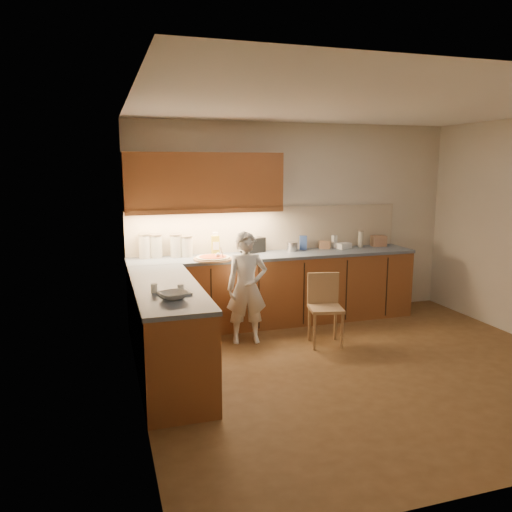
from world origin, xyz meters
name	(u,v)px	position (x,y,z in m)	size (l,w,h in m)	color
room	(372,204)	(0.00, 0.00, 1.68)	(4.54, 4.50, 2.62)	brown
l_counter	(245,300)	(-0.92, 1.25, 0.46)	(3.77, 2.62, 0.92)	brown
backsplash	(269,229)	(-0.38, 1.99, 1.21)	(3.75, 0.02, 0.58)	beige
upper_cabinets	(204,182)	(-1.27, 1.82, 1.85)	(1.95, 0.36, 0.73)	brown
pizza_on_board	(213,258)	(-1.24, 1.53, 0.94)	(0.47, 0.47, 0.19)	tan
child	(247,288)	(-0.94, 1.10, 0.65)	(0.48, 0.31, 1.30)	white
wooden_chair	(325,304)	(-0.10, 0.79, 0.47)	(0.44, 0.44, 0.82)	tan
mixing_bowl	(174,295)	(-1.95, -0.11, 0.95)	(0.24, 0.24, 0.06)	silver
canister_a	(145,246)	(-2.02, 1.88, 1.07)	(0.15, 0.15, 0.30)	beige
canister_b	(156,246)	(-1.88, 1.89, 1.07)	(0.17, 0.17, 0.29)	beige
canister_c	(176,245)	(-1.64, 1.85, 1.06)	(0.15, 0.15, 0.29)	beige
canister_d	(186,246)	(-1.51, 1.84, 1.05)	(0.16, 0.16, 0.26)	beige
oil_jug	(215,245)	(-1.15, 1.82, 1.05)	(0.10, 0.08, 0.29)	gold
toaster	(253,245)	(-0.63, 1.89, 1.02)	(0.34, 0.28, 0.20)	black
steel_pot	(292,247)	(-0.11, 1.81, 0.98)	(0.16, 0.16, 0.12)	#BABABF
blue_box	(303,243)	(0.08, 1.89, 1.01)	(0.09, 0.07, 0.19)	#3756A5
card_box_a	(324,245)	(0.39, 1.87, 0.97)	(0.15, 0.10, 0.10)	tan
white_bottle	(334,242)	(0.54, 1.87, 1.01)	(0.06, 0.06, 0.18)	silver
flat_pack	(344,246)	(0.65, 1.81, 0.96)	(0.19, 0.13, 0.08)	white
tall_jar	(361,239)	(0.93, 1.84, 1.04)	(0.07, 0.07, 0.23)	beige
card_box_b	(379,241)	(1.22, 1.84, 0.99)	(0.19, 0.15, 0.15)	#A47658
dough_cloth	(174,293)	(-1.92, 0.04, 0.93)	(0.27, 0.21, 0.02)	white
spice_jar_a	(154,288)	(-2.09, 0.15, 0.96)	(0.06, 0.06, 0.08)	white
spice_jar_b	(181,289)	(-1.86, 0.07, 0.96)	(0.06, 0.06, 0.07)	silver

